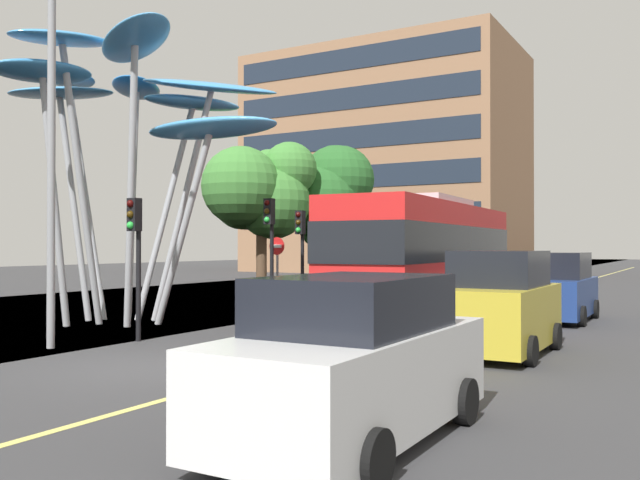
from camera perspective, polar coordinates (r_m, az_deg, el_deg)
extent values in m
cube|color=#38383A|center=(13.59, -14.45, -10.53)|extent=(120.00, 240.00, 0.10)
cube|color=#E0D666|center=(12.15, -6.72, -11.52)|extent=(0.16, 144.00, 0.01)
cube|color=red|center=(20.96, 9.11, -1.50)|extent=(2.99, 11.03, 3.21)
cube|color=black|center=(20.96, 9.11, -0.27)|extent=(3.02, 11.14, 1.03)
cube|color=yellow|center=(26.17, 12.76, 1.56)|extent=(1.35, 0.17, 0.36)
cube|color=#B2B2B7|center=(21.00, 9.10, 3.21)|extent=(2.03, 3.91, 0.24)
cylinder|color=black|center=(23.97, 14.43, -4.90)|extent=(0.33, 0.97, 0.96)
cylinder|color=black|center=(24.63, 8.83, -4.79)|extent=(0.33, 0.97, 0.96)
cylinder|color=black|center=(17.82, 9.89, -6.43)|extent=(0.33, 0.97, 0.96)
cylinder|color=black|center=(18.69, 2.63, -6.16)|extent=(0.33, 0.97, 0.96)
cylinder|color=#9EA0A5|center=(20.05, -11.39, 1.00)|extent=(2.02, 0.44, 5.75)
ellipsoid|color=#4CA3E5|center=(19.84, -9.18, 9.27)|extent=(4.33, 1.92, 0.69)
cylinder|color=#9EA0A5|center=(21.81, -11.41, 3.17)|extent=(1.41, 1.68, 7.48)
ellipsoid|color=#4299E0|center=(22.52, -9.08, 12.62)|extent=(3.93, 4.35, 0.69)
cylinder|color=#9EA0A5|center=(22.33, -12.80, 2.63)|extent=(0.87, 2.16, 7.13)
ellipsoid|color=#4CA3E5|center=(23.30, -10.59, 11.28)|extent=(2.22, 3.79, 0.56)
cylinder|color=#9EA0A5|center=(23.50, -15.50, 3.28)|extent=(0.84, 1.18, 7.76)
ellipsoid|color=#2D7FD1|center=(24.58, -15.18, 12.24)|extent=(2.90, 3.43, 0.47)
cylinder|color=#9EA0A5|center=(23.42, -19.17, 3.64)|extent=(2.72, 0.91, 8.07)
ellipsoid|color=#4CA3E5|center=(25.18, -20.45, 12.58)|extent=(3.08, 2.12, 0.80)
cylinder|color=#9EA0A5|center=(22.56, -20.02, 2.73)|extent=(1.38, 0.42, 7.19)
ellipsoid|color=#4CA3E5|center=(23.41, -21.11, 11.46)|extent=(4.19, 2.18, 0.49)
cylinder|color=#9EA0A5|center=(20.76, -21.46, 3.12)|extent=(0.45, 0.95, 7.26)
ellipsoid|color=#4299E0|center=(21.16, -22.36, 12.98)|extent=(2.29, 3.18, 0.79)
cylinder|color=#9EA0A5|center=(20.79, -19.49, 4.38)|extent=(0.29, 1.52, 8.19)
ellipsoid|color=#4299E0|center=(21.15, -20.93, 15.55)|extent=(1.84, 3.29, 0.82)
cylinder|color=#9EA0A5|center=(19.84, -15.63, 4.42)|extent=(0.99, 0.70, 8.05)
ellipsoid|color=#4CA3E5|center=(20.19, -15.31, 15.95)|extent=(4.24, 3.42, 0.74)
cylinder|color=black|center=(17.08, -15.04, -2.44)|extent=(0.12, 0.12, 3.48)
cube|color=black|center=(16.99, -15.36, 2.07)|extent=(0.28, 0.24, 0.80)
sphere|color=#390706|center=(16.91, -15.67, 2.97)|extent=(0.18, 0.18, 0.18)
sphere|color=#3A2707|center=(16.90, -15.67, 2.09)|extent=(0.18, 0.18, 0.18)
sphere|color=green|center=(16.89, -15.68, 1.21)|extent=(0.18, 0.18, 0.18)
cylinder|color=black|center=(21.05, -4.08, -1.67)|extent=(0.12, 0.12, 3.79)
cube|color=black|center=(20.96, -4.29, 2.41)|extent=(0.28, 0.24, 0.80)
sphere|color=#390706|center=(20.87, -4.49, 3.14)|extent=(0.18, 0.18, 0.18)
sphere|color=#3A2707|center=(20.85, -4.49, 2.43)|extent=(0.18, 0.18, 0.18)
sphere|color=green|center=(20.84, -4.49, 1.72)|extent=(0.18, 0.18, 0.18)
cylinder|color=black|center=(22.98, -1.49, -1.91)|extent=(0.12, 0.12, 3.52)
cube|color=black|center=(22.87, -1.67, 1.49)|extent=(0.28, 0.24, 0.80)
sphere|color=#390706|center=(22.77, -1.85, 2.15)|extent=(0.18, 0.18, 0.18)
sphere|color=#3A2707|center=(22.76, -1.85, 1.50)|extent=(0.18, 0.18, 0.18)
sphere|color=green|center=(22.75, -1.85, 0.85)|extent=(0.18, 0.18, 0.18)
cube|color=silver|center=(8.22, 2.89, -11.54)|extent=(1.82, 4.45, 1.13)
cube|color=black|center=(8.09, 2.88, -5.35)|extent=(1.68, 2.45, 0.65)
cylinder|color=black|center=(9.22, 12.11, -13.13)|extent=(0.20, 0.60, 0.60)
cylinder|color=black|center=(9.92, 1.79, -12.24)|extent=(0.20, 0.60, 0.60)
cylinder|color=black|center=(6.73, 4.54, -17.93)|extent=(0.20, 0.60, 0.60)
cylinder|color=black|center=(7.66, -8.37, -15.76)|extent=(0.20, 0.60, 0.60)
cube|color=gold|center=(15.11, 14.90, -6.19)|extent=(1.83, 3.93, 1.27)
cube|color=black|center=(15.04, 14.89, -2.33)|extent=(1.69, 2.16, 0.76)
cylinder|color=black|center=(16.14, 19.20, -7.66)|extent=(0.20, 0.60, 0.60)
cylinder|color=black|center=(16.58, 12.92, -7.49)|extent=(0.20, 0.60, 0.60)
cylinder|color=black|center=(13.78, 17.30, -8.91)|extent=(0.20, 0.60, 0.60)
cylinder|color=black|center=(14.29, 10.03, -8.62)|extent=(0.20, 0.60, 0.60)
cube|color=navy|center=(22.31, 19.45, -4.52)|extent=(1.75, 4.15, 1.14)
cube|color=black|center=(22.26, 19.44, -2.03)|extent=(1.61, 2.28, 0.80)
cylinder|color=black|center=(23.47, 22.14, -5.41)|extent=(0.20, 0.60, 0.60)
cylinder|color=black|center=(23.77, 17.94, -5.36)|extent=(0.20, 0.60, 0.60)
cylinder|color=black|center=(20.93, 21.18, -6.01)|extent=(0.20, 0.60, 0.60)
cylinder|color=black|center=(21.27, 16.49, -5.94)|extent=(0.20, 0.60, 0.60)
cylinder|color=gray|center=(16.63, -21.69, 6.46)|extent=(0.18, 0.18, 8.65)
cylinder|color=brown|center=(32.19, -4.96, -1.57)|extent=(0.50, 0.50, 3.46)
sphere|color=#428438|center=(32.62, -2.59, 5.97)|extent=(2.63, 2.63, 2.63)
sphere|color=#428438|center=(32.36, -4.01, 3.25)|extent=(3.59, 3.59, 3.59)
sphere|color=#428438|center=(33.32, -4.22, 5.47)|extent=(2.54, 2.54, 2.54)
sphere|color=#428438|center=(32.47, -6.60, 3.28)|extent=(2.72, 2.72, 2.72)
sphere|color=#428438|center=(31.69, -6.67, 4.55)|extent=(3.70, 3.70, 3.70)
cylinder|color=brown|center=(34.42, 0.05, -1.81)|extent=(0.36, 0.36, 3.08)
sphere|color=#286028|center=(35.01, 1.76, 5.13)|extent=(3.47, 3.47, 3.47)
sphere|color=#286028|center=(34.86, 0.93, 1.90)|extent=(3.64, 3.64, 3.64)
sphere|color=#286028|center=(35.09, 1.34, 5.05)|extent=(3.62, 3.62, 3.62)
sphere|color=#286028|center=(34.46, 0.15, 3.24)|extent=(3.85, 3.85, 3.85)
cylinder|color=gray|center=(23.09, -3.61, -3.02)|extent=(0.08, 0.08, 2.62)
cylinder|color=red|center=(23.05, -3.65, -0.51)|extent=(0.60, 0.03, 0.60)
cube|color=white|center=(23.02, -3.69, -0.51)|extent=(0.40, 0.04, 0.11)
cube|color=#936B4C|center=(63.12, 5.66, 6.35)|extent=(23.33, 14.51, 19.73)
cube|color=#1E2838|center=(56.17, 2.62, 1.98)|extent=(21.93, 0.08, 1.84)
cube|color=#1E2838|center=(56.41, 2.62, 5.32)|extent=(21.93, 0.08, 1.84)
cube|color=#1E2838|center=(56.84, 2.62, 8.62)|extent=(21.93, 0.08, 1.84)
cube|color=#1E2838|center=(57.45, 2.62, 11.86)|extent=(21.93, 0.08, 1.84)
cube|color=#1E2838|center=(58.25, 2.61, 15.02)|extent=(21.93, 0.08, 1.84)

